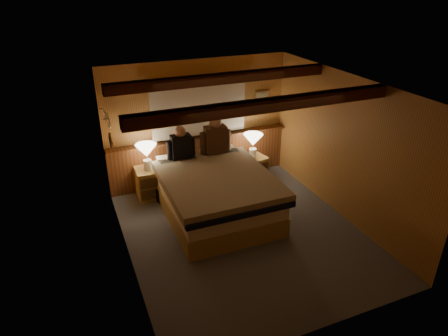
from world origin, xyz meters
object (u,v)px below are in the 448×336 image
nightstand_right (254,168)px  duffel_bag (167,191)px  bed (216,193)px  lamp_right (253,141)px  person_left (181,145)px  lamp_left (146,152)px  nightstand_left (151,183)px  person_right (215,138)px

nightstand_right → duffel_bag: nightstand_right is taller
nightstand_right → duffel_bag: bearing=170.0°
bed → duffel_bag: bearing=127.6°
lamp_right → duffel_bag: 1.93m
nightstand_right → person_left: size_ratio=0.81×
lamp_left → lamp_right: (2.07, -0.09, -0.09)m
nightstand_left → nightstand_right: bearing=-1.2°
nightstand_left → bed: bearing=-47.5°
nightstand_left → lamp_right: lamp_right is taller
person_left → person_right: 0.67m
bed → person_left: bearing=111.9°
nightstand_right → nightstand_left: bearing=165.3°
lamp_left → person_left: size_ratio=0.78×
duffel_bag → nightstand_left: bearing=131.3°
lamp_right → duffel_bag: size_ratio=0.98×
person_left → nightstand_left: bearing=162.3°
bed → lamp_right: size_ratio=4.65×
nightstand_right → person_right: person_right is taller
nightstand_left → person_right: (1.22, -0.16, 0.77)m
person_right → person_left: bearing=-177.1°
nightstand_right → person_right: size_ratio=0.72×
bed → lamp_right: lamp_right is taller
bed → lamp_left: lamp_left is taller
person_left → nightstand_right: bearing=2.7°
bed → nightstand_left: 1.35m
person_left → duffel_bag: size_ratio=1.26×
nightstand_left → lamp_left: 0.63m
nightstand_left → person_left: person_left is taller
nightstand_left → lamp_right: size_ratio=1.16×
nightstand_right → lamp_left: size_ratio=1.05×
nightstand_right → person_right: bearing=172.3°
lamp_left → person_right: (1.26, -0.16, 0.14)m
nightstand_right → lamp_right: size_ratio=1.04×
nightstand_right → lamp_right: lamp_right is taller
lamp_left → person_right: size_ratio=0.68×
nightstand_left → person_right: bearing=-6.1°
nightstand_left → lamp_right: 2.11m
bed → lamp_right: (1.15, 0.92, 0.43)m
person_right → lamp_right: bearing=6.7°
bed → lamp_left: bearing=133.0°
nightstand_left → person_right: size_ratio=0.80×
bed → duffel_bag: bed is taller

